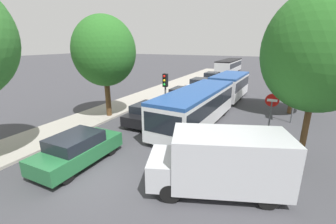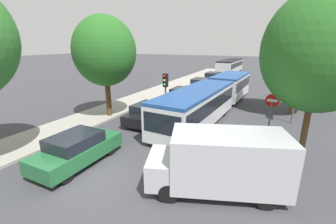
{
  "view_description": "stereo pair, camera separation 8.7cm",
  "coord_description": "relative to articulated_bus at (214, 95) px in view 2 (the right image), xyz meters",
  "views": [
    {
      "loc": [
        6.0,
        -6.11,
        5.35
      ],
      "look_at": [
        0.2,
        6.17,
        1.2
      ],
      "focal_mm": 24.0,
      "sensor_mm": 36.0,
      "label": 1
    },
    {
      "loc": [
        6.08,
        -6.07,
        5.35
      ],
      "look_at": [
        0.2,
        6.17,
        1.2
      ],
      "focal_mm": 24.0,
      "sensor_mm": 36.0,
      "label": 2
    }
  ],
  "objects": [
    {
      "name": "articulated_bus",
      "position": [
        0.0,
        0.0,
        0.0
      ],
      "size": [
        3.52,
        16.62,
        2.45
      ],
      "rotation": [
        0.0,
        0.0,
        -1.63
      ],
      "color": "silver",
      "rests_on": "ground"
    },
    {
      "name": "direction_sign_post",
      "position": [
        5.69,
        -0.33,
        1.15
      ],
      "size": [
        0.14,
        1.4,
        3.6
      ],
      "rotation": [
        0.0,
        0.0,
        3.2
      ],
      "color": "#56595E",
      "rests_on": "ground"
    },
    {
      "name": "queued_car_graphite",
      "position": [
        -3.59,
        13.46,
        -0.64
      ],
      "size": [
        1.92,
        4.43,
        1.53
      ],
      "rotation": [
        0.0,
        0.0,
        1.56
      ],
      "color": "#47474C",
      "rests_on": "ground"
    },
    {
      "name": "queued_car_red",
      "position": [
        -3.48,
        1.68,
        -0.71
      ],
      "size": [
        1.75,
        4.02,
        1.39
      ],
      "rotation": [
        0.0,
        0.0,
        1.56
      ],
      "color": "#B21E19",
      "rests_on": "ground"
    },
    {
      "name": "queued_car_white",
      "position": [
        -3.55,
        7.62,
        -0.67
      ],
      "size": [
        1.86,
        4.28,
        1.48
      ],
      "rotation": [
        0.0,
        0.0,
        1.56
      ],
      "color": "white",
      "rests_on": "ground"
    },
    {
      "name": "city_bus_rear",
      "position": [
        -3.63,
        25.95,
        0.02
      ],
      "size": [
        2.86,
        11.59,
        2.48
      ],
      "rotation": [
        0.0,
        0.0,
        1.54
      ],
      "color": "silver",
      "rests_on": "ground"
    },
    {
      "name": "ground_plane",
      "position": [
        -1.77,
        -11.42,
        -1.41
      ],
      "size": [
        200.0,
        200.0,
        0.0
      ],
      "primitive_type": "plane",
      "color": "#3D3D42"
    },
    {
      "name": "kerb_strip_left",
      "position": [
        -7.75,
        7.27,
        -1.34
      ],
      "size": [
        3.2,
        47.37,
        0.14
      ],
      "primitive_type": "cube",
      "color": "#9E998E",
      "rests_on": "ground"
    },
    {
      "name": "queued_car_green",
      "position": [
        -3.47,
        -10.9,
        -0.67
      ],
      "size": [
        1.83,
        4.23,
        1.46
      ],
      "rotation": [
        0.0,
        0.0,
        1.56
      ],
      "color": "#236638",
      "rests_on": "ground"
    },
    {
      "name": "tree_left_mid",
      "position": [
        -6.74,
        -4.74,
        3.4
      ],
      "size": [
        4.4,
        4.4,
        7.27
      ],
      "color": "#51381E",
      "rests_on": "ground"
    },
    {
      "name": "white_van",
      "position": [
        2.92,
        -10.06,
        -0.17
      ],
      "size": [
        5.36,
        3.51,
        2.31
      ],
      "rotation": [
        0.0,
        0.0,
        3.48
      ],
      "color": "#B7BABF",
      "rests_on": "ground"
    },
    {
      "name": "tree_right_mid",
      "position": [
        5.67,
        2.12,
        3.11
      ],
      "size": [
        5.19,
        5.19,
        6.91
      ],
      "color": "#51381E",
      "rests_on": "ground"
    },
    {
      "name": "traffic_light",
      "position": [
        -2.46,
        -3.81,
        1.08
      ],
      "size": [
        0.34,
        0.37,
        3.4
      ],
      "rotation": [
        0.0,
        0.0,
        -1.67
      ],
      "color": "#56595E",
      "rests_on": "ground"
    },
    {
      "name": "no_entry_sign",
      "position": [
        4.3,
        -4.72,
        0.46
      ],
      "size": [
        0.7,
        0.08,
        2.82
      ],
      "rotation": [
        0.0,
        0.0,
        -1.57
      ],
      "color": "#56595E",
      "rests_on": "ground"
    },
    {
      "name": "queued_car_black",
      "position": [
        -3.44,
        -4.62,
        -0.71
      ],
      "size": [
        1.75,
        4.03,
        1.39
      ],
      "rotation": [
        0.0,
        0.0,
        1.56
      ],
      "color": "black",
      "rests_on": "ground"
    },
    {
      "name": "tree_right_near",
      "position": [
        5.7,
        -7.02,
        3.65
      ],
      "size": [
        4.29,
        4.29,
        7.45
      ],
      "color": "#51381E",
      "rests_on": "ground"
    }
  ]
}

